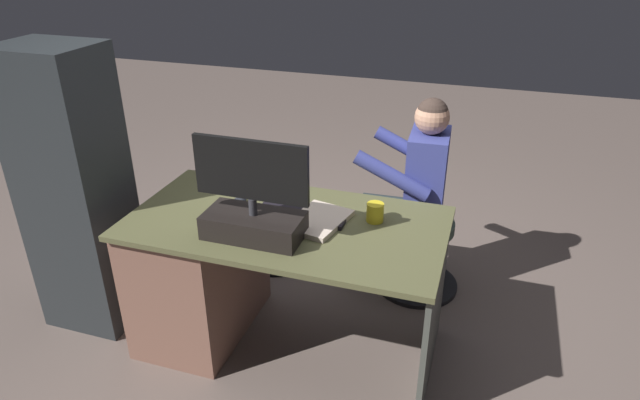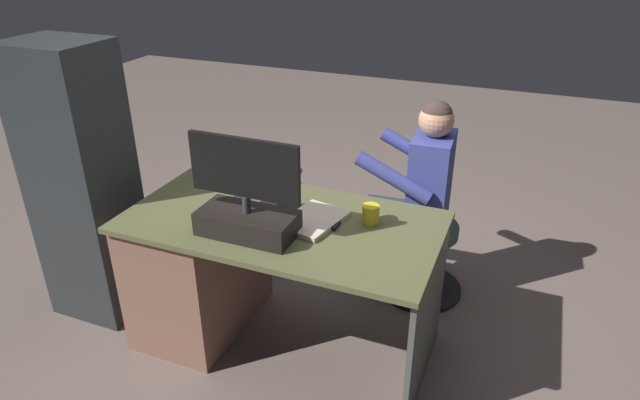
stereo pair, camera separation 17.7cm
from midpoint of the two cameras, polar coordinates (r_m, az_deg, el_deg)
ground_plane at (r=3.18m, az=-2.36°, el=-10.40°), size 10.00×10.00×0.00m
desk at (r=2.83m, az=-12.38°, el=-6.90°), size 1.44×0.76×0.71m
monitor at (r=2.34m, az=-9.11°, el=-1.12°), size 0.50×0.21×0.44m
keyboard at (r=2.52m, az=-3.94°, el=-1.59°), size 0.42×0.14×0.02m
computer_mouse at (r=2.67m, az=-10.25°, el=-0.16°), size 0.06×0.10×0.04m
cup at (r=2.47m, az=3.69°, el=-1.32°), size 0.08×0.08×0.09m
tv_remote at (r=2.54m, az=-12.36°, el=-2.02°), size 0.09×0.16×0.02m
notebook_binder at (r=2.47m, az=-2.25°, el=-2.15°), size 0.28×0.34×0.02m
office_chair_teddy at (r=3.46m, az=-6.08°, el=-2.51°), size 0.49×0.49×0.43m
teddy_bear at (r=3.32m, az=-6.28°, el=2.59°), size 0.22×0.22×0.30m
visitor_chair at (r=3.20m, az=8.70°, el=-5.22°), size 0.47×0.47×0.43m
person at (r=3.02m, az=7.70°, el=1.83°), size 0.53×0.49×1.14m
equipment_rack at (r=3.00m, az=-25.52°, el=0.54°), size 0.44×0.36×1.45m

